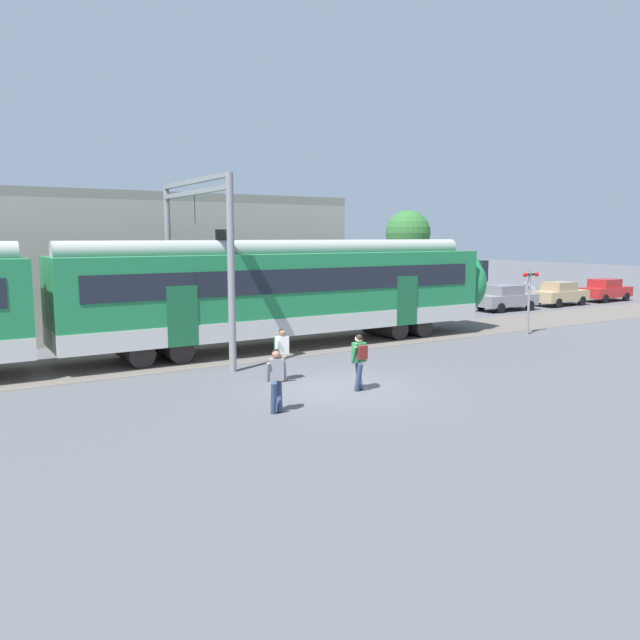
{
  "coord_description": "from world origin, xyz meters",
  "views": [
    {
      "loc": [
        -10.04,
        -15.03,
        4.49
      ],
      "look_at": [
        1.15,
        3.16,
        1.6
      ],
      "focal_mm": 35.0,
      "sensor_mm": 36.0,
      "label": 1
    }
  ],
  "objects_px": {
    "pedestrian_green": "(359,357)",
    "parked_car_red": "(605,290)",
    "pedestrian_grey": "(276,376)",
    "commuter_train": "(63,304)",
    "parked_car_blue": "(437,302)",
    "pedestrian_white": "(282,350)",
    "crossing_signal": "(530,291)",
    "parked_car_grey": "(506,298)",
    "parked_car_tan": "(560,294)"
  },
  "relations": [
    {
      "from": "pedestrian_white",
      "to": "pedestrian_green",
      "type": "relative_size",
      "value": 1.0
    },
    {
      "from": "pedestrian_white",
      "to": "parked_car_tan",
      "type": "xyz_separation_m",
      "value": [
        25.36,
        9.31,
        -0.21
      ]
    },
    {
      "from": "pedestrian_white",
      "to": "parked_car_blue",
      "type": "distance_m",
      "value": 18.01
    },
    {
      "from": "parked_car_tan",
      "to": "crossing_signal",
      "type": "bearing_deg",
      "value": -148.28
    },
    {
      "from": "pedestrian_grey",
      "to": "parked_car_grey",
      "type": "xyz_separation_m",
      "value": [
        22.01,
        12.27,
        -0.18
      ]
    },
    {
      "from": "commuter_train",
      "to": "pedestrian_green",
      "type": "relative_size",
      "value": 22.83
    },
    {
      "from": "parked_car_red",
      "to": "crossing_signal",
      "type": "relative_size",
      "value": 1.35
    },
    {
      "from": "pedestrian_grey",
      "to": "parked_car_tan",
      "type": "distance_m",
      "value": 29.82
    },
    {
      "from": "pedestrian_green",
      "to": "parked_car_tan",
      "type": "distance_m",
      "value": 26.64
    },
    {
      "from": "parked_car_tan",
      "to": "parked_car_red",
      "type": "height_order",
      "value": "same"
    },
    {
      "from": "crossing_signal",
      "to": "pedestrian_white",
      "type": "bearing_deg",
      "value": -170.75
    },
    {
      "from": "parked_car_tan",
      "to": "parked_car_red",
      "type": "xyz_separation_m",
      "value": [
        4.97,
        0.12,
        0.0
      ]
    },
    {
      "from": "pedestrian_grey",
      "to": "commuter_train",
      "type": "bearing_deg",
      "value": 113.57
    },
    {
      "from": "pedestrian_white",
      "to": "pedestrian_green",
      "type": "bearing_deg",
      "value": -58.81
    },
    {
      "from": "commuter_train",
      "to": "parked_car_blue",
      "type": "bearing_deg",
      "value": 12.14
    },
    {
      "from": "parked_car_red",
      "to": "pedestrian_green",
      "type": "bearing_deg",
      "value": -158.08
    },
    {
      "from": "parked_car_grey",
      "to": "parked_car_tan",
      "type": "height_order",
      "value": "same"
    },
    {
      "from": "parked_car_red",
      "to": "crossing_signal",
      "type": "xyz_separation_m",
      "value": [
        -16.35,
        -7.15,
        1.23
      ]
    },
    {
      "from": "pedestrian_white",
      "to": "pedestrian_green",
      "type": "xyz_separation_m",
      "value": [
        1.35,
        -2.24,
        0.0
      ]
    },
    {
      "from": "parked_car_tan",
      "to": "crossing_signal",
      "type": "relative_size",
      "value": 1.35
    },
    {
      "from": "commuter_train",
      "to": "parked_car_red",
      "type": "xyz_separation_m",
      "value": [
        35.74,
        4.15,
        -1.47
      ]
    },
    {
      "from": "pedestrian_grey",
      "to": "crossing_signal",
      "type": "xyz_separation_m",
      "value": [
        15.77,
        5.32,
        1.05
      ]
    },
    {
      "from": "parked_car_red",
      "to": "crossing_signal",
      "type": "bearing_deg",
      "value": -156.39
    },
    {
      "from": "pedestrian_grey",
      "to": "parked_car_blue",
      "type": "bearing_deg",
      "value": 36.92
    },
    {
      "from": "pedestrian_grey",
      "to": "parked_car_grey",
      "type": "distance_m",
      "value": 25.2
    },
    {
      "from": "pedestrian_grey",
      "to": "pedestrian_green",
      "type": "distance_m",
      "value": 3.24
    },
    {
      "from": "parked_car_blue",
      "to": "commuter_train",
      "type": "bearing_deg",
      "value": -167.86
    },
    {
      "from": "pedestrian_white",
      "to": "parked_car_red",
      "type": "xyz_separation_m",
      "value": [
        30.34,
        9.43,
        -0.21
      ]
    },
    {
      "from": "parked_car_blue",
      "to": "parked_car_grey",
      "type": "distance_m",
      "value": 5.08
    },
    {
      "from": "commuter_train",
      "to": "parked_car_grey",
      "type": "bearing_deg",
      "value": 8.79
    },
    {
      "from": "commuter_train",
      "to": "parked_car_grey",
      "type": "distance_m",
      "value": 25.98
    },
    {
      "from": "pedestrian_grey",
      "to": "parked_car_blue",
      "type": "distance_m",
      "value": 21.2
    },
    {
      "from": "pedestrian_green",
      "to": "parked_car_red",
      "type": "xyz_separation_m",
      "value": [
        28.98,
        11.66,
        -0.21
      ]
    },
    {
      "from": "commuter_train",
      "to": "pedestrian_grey",
      "type": "height_order",
      "value": "commuter_train"
    },
    {
      "from": "pedestrian_grey",
      "to": "pedestrian_green",
      "type": "xyz_separation_m",
      "value": [
        3.13,
        0.8,
        0.03
      ]
    },
    {
      "from": "pedestrian_green",
      "to": "parked_car_tan",
      "type": "bearing_deg",
      "value": 25.69
    },
    {
      "from": "pedestrian_grey",
      "to": "pedestrian_white",
      "type": "distance_m",
      "value": 3.52
    },
    {
      "from": "parked_car_grey",
      "to": "pedestrian_green",
      "type": "bearing_deg",
      "value": -148.71
    },
    {
      "from": "parked_car_tan",
      "to": "pedestrian_green",
      "type": "bearing_deg",
      "value": -154.31
    },
    {
      "from": "pedestrian_grey",
      "to": "parked_car_tan",
      "type": "xyz_separation_m",
      "value": [
        27.14,
        12.35,
        -0.18
      ]
    },
    {
      "from": "pedestrian_grey",
      "to": "pedestrian_green",
      "type": "height_order",
      "value": "same"
    },
    {
      "from": "commuter_train",
      "to": "parked_car_blue",
      "type": "xyz_separation_m",
      "value": [
        20.58,
        4.42,
        -1.47
      ]
    },
    {
      "from": "parked_car_blue",
      "to": "parked_car_grey",
      "type": "bearing_deg",
      "value": -5.22
    },
    {
      "from": "parked_car_blue",
      "to": "pedestrian_grey",
      "type": "bearing_deg",
      "value": -143.08
    },
    {
      "from": "parked_car_tan",
      "to": "pedestrian_grey",
      "type": "bearing_deg",
      "value": -155.53
    },
    {
      "from": "parked_car_blue",
      "to": "crossing_signal",
      "type": "distance_m",
      "value": 7.61
    },
    {
      "from": "parked_car_tan",
      "to": "parked_car_red",
      "type": "relative_size",
      "value": 1.0
    },
    {
      "from": "pedestrian_green",
      "to": "parked_car_red",
      "type": "relative_size",
      "value": 0.41
    },
    {
      "from": "parked_car_grey",
      "to": "pedestrian_white",
      "type": "bearing_deg",
      "value": -155.46
    },
    {
      "from": "pedestrian_green",
      "to": "parked_car_tan",
      "type": "xyz_separation_m",
      "value": [
        24.01,
        11.55,
        -0.21
      ]
    }
  ]
}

